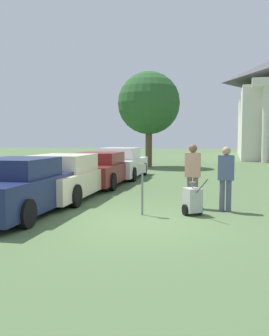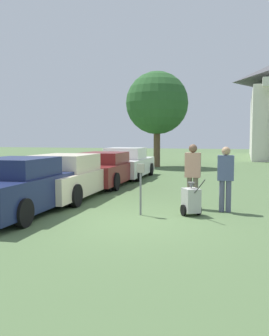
{
  "view_description": "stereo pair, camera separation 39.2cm",
  "coord_description": "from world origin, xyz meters",
  "views": [
    {
      "loc": [
        2.23,
        -8.31,
        1.95
      ],
      "look_at": [
        -0.39,
        1.91,
        1.1
      ],
      "focal_mm": 40.0,
      "sensor_mm": 36.0,
      "label": 1
    },
    {
      "loc": [
        2.61,
        -8.21,
        1.95
      ],
      "look_at": [
        -0.39,
        1.91,
        1.1
      ],
      "focal_mm": 40.0,
      "sensor_mm": 36.0,
      "label": 2
    }
  ],
  "objects": [
    {
      "name": "ground_plane",
      "position": [
        0.0,
        0.0,
        0.0
      ],
      "size": [
        120.0,
        120.0,
        0.0
      ],
      "primitive_type": "plane",
      "color": "#4C663D"
    },
    {
      "name": "parked_car_white",
      "position": [
        -2.95,
        9.13,
        0.68
      ],
      "size": [
        2.21,
        4.72,
        1.47
      ],
      "rotation": [
        0.0,
        0.0,
        0.05
      ],
      "color": "silver",
      "rests_on": "ground_plane"
    },
    {
      "name": "person_supervisor",
      "position": [
        2.13,
        1.82,
        0.98
      ],
      "size": [
        0.43,
        0.24,
        1.72
      ],
      "rotation": [
        0.0,
        0.0,
        3.2
      ],
      "color": "#515670",
      "rests_on": "ground_plane"
    },
    {
      "name": "shade_tree",
      "position": [
        -3.11,
        16.36,
        4.26
      ],
      "size": [
        4.16,
        4.16,
        6.36
      ],
      "color": "brown",
      "rests_on": "ground_plane"
    },
    {
      "name": "equipment_cart",
      "position": [
        1.33,
        1.12,
        0.39
      ],
      "size": [
        0.69,
        0.94,
        1.0
      ],
      "rotation": [
        0.0,
        0.0,
        0.56
      ],
      "color": "#B2B2AD",
      "rests_on": "ground_plane"
    },
    {
      "name": "parking_meter",
      "position": [
        0.1,
        0.8,
        0.91
      ],
      "size": [
        0.18,
        0.09,
        1.3
      ],
      "color": "slate",
      "rests_on": "ground_plane"
    },
    {
      "name": "parked_car_navy",
      "position": [
        -2.95,
        0.16,
        0.68
      ],
      "size": [
        2.12,
        4.72,
        1.44
      ],
      "rotation": [
        0.0,
        0.0,
        0.05
      ],
      "color": "#19234C",
      "rests_on": "ground_plane"
    },
    {
      "name": "parked_car_maroon",
      "position": [
        -2.95,
        6.24,
        0.65
      ],
      "size": [
        2.17,
        5.15,
        1.36
      ],
      "rotation": [
        0.0,
        0.0,
        0.05
      ],
      "color": "maroon",
      "rests_on": "ground_plane"
    },
    {
      "name": "person_worker",
      "position": [
        1.23,
        2.12,
        1.02
      ],
      "size": [
        0.42,
        0.23,
        1.78
      ],
      "rotation": [
        0.0,
        0.0,
        3.13
      ],
      "color": "#665B4C",
      "rests_on": "ground_plane"
    },
    {
      "name": "parked_car_cream",
      "position": [
        -2.94,
        2.82,
        0.66
      ],
      "size": [
        2.21,
        5.21,
        1.42
      ],
      "rotation": [
        0.0,
        0.0,
        0.05
      ],
      "color": "beige",
      "rests_on": "ground_plane"
    }
  ]
}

